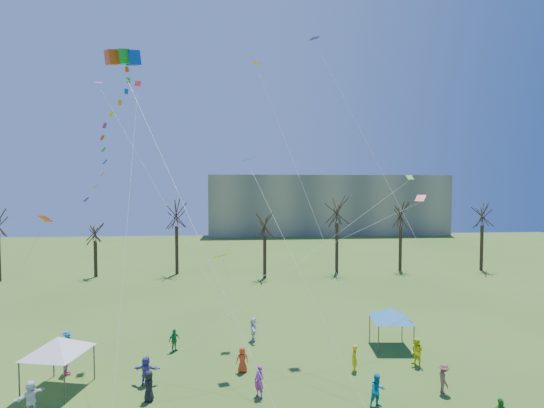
{
  "coord_description": "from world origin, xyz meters",
  "views": [
    {
      "loc": [
        -0.19,
        -15.02,
        11.86
      ],
      "look_at": [
        1.43,
        5.0,
        11.0
      ],
      "focal_mm": 25.0,
      "sensor_mm": 36.0,
      "label": 1
    }
  ],
  "objects": [
    {
      "name": "festival_crowd",
      "position": [
        -0.8,
        6.74,
        0.86
      ],
      "size": [
        25.98,
        15.42,
        1.86
      ],
      "color": "red",
      "rests_on": "ground"
    },
    {
      "name": "canopy_tent_white",
      "position": [
        -10.93,
        7.68,
        2.67
      ],
      "size": [
        4.12,
        4.12,
        3.16
      ],
      "color": "#3F3F44",
      "rests_on": "ground"
    },
    {
      "name": "distant_building",
      "position": [
        22.0,
        82.0,
        7.5
      ],
      "size": [
        60.0,
        14.0,
        15.0
      ],
      "primitive_type": "cube",
      "color": "gray",
      "rests_on": "ground"
    },
    {
      "name": "bare_tree_row",
      "position": [
        5.23,
        36.3,
        7.07
      ],
      "size": [
        70.43,
        8.55,
        10.86
      ],
      "color": "black",
      "rests_on": "ground"
    },
    {
      "name": "small_kites_aloft",
      "position": [
        -0.21,
        11.33,
        14.4
      ],
      "size": [
        26.2,
        16.46,
        31.64
      ],
      "color": "#FF430D",
      "rests_on": "ground"
    },
    {
      "name": "canopy_tent_blue",
      "position": [
        10.91,
        11.97,
        2.46
      ],
      "size": [
        3.86,
        3.86,
        2.91
      ],
      "color": "#3F3F44",
      "rests_on": "ground"
    },
    {
      "name": "big_box_kite",
      "position": [
        -7.02,
        6.17,
        14.7
      ],
      "size": [
        5.63,
        6.47,
        21.79
      ],
      "color": "#D2400E",
      "rests_on": "ground"
    }
  ]
}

